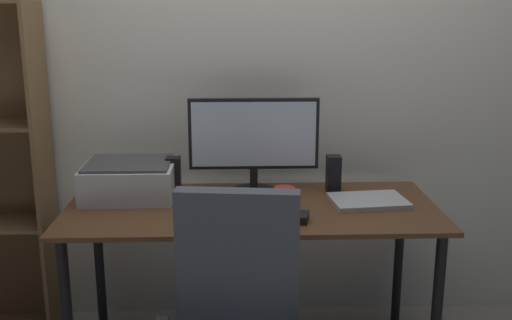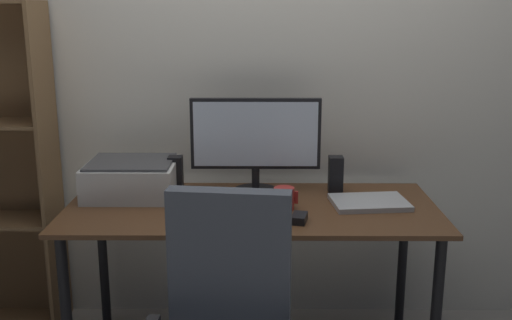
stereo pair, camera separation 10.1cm
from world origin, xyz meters
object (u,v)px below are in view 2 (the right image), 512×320
monitor (256,139)px  speaker_right (336,175)px  mouse (299,218)px  laptop (369,202)px  speaker_left (176,174)px  printer (132,178)px  desk (252,224)px  coffee_mug (284,198)px  keyboard (245,221)px

monitor → speaker_right: monitor is taller
mouse → laptop: (0.32, 0.22, -0.01)m
mouse → speaker_left: size_ratio=0.56×
speaker_left → printer: size_ratio=0.43×
mouse → speaker_right: bearing=77.1°
speaker_left → printer: bearing=-165.4°
desk → mouse: (0.19, -0.20, 0.10)m
speaker_right → printer: speaker_right is taller
desk → monitor: bearing=85.7°
monitor → speaker_left: 0.40m
coffee_mug → printer: (-0.68, 0.19, 0.03)m
laptop → speaker_left: (-0.86, 0.18, 0.07)m
keyboard → laptop: laptop is taller
keyboard → speaker_left: size_ratio=1.71×
laptop → printer: (-1.05, 0.13, 0.07)m
mouse → coffee_mug: 0.17m
monitor → mouse: monitor is taller
mouse → keyboard: bearing=-164.8°
laptop → printer: bearing=166.9°
speaker_right → keyboard: bearing=-134.8°
coffee_mug → speaker_left: 0.55m
monitor → printer: 0.59m
coffee_mug → mouse: bearing=-71.2°
speaker_left → speaker_right: 0.74m
keyboard → speaker_left: 0.53m
monitor → speaker_right: bearing=-1.2°
speaker_right → printer: size_ratio=0.43×
mouse → speaker_right: (0.19, 0.40, 0.07)m
mouse → laptop: mouse is taller
keyboard → printer: 0.64m
mouse → speaker_left: (-0.55, 0.40, 0.07)m
monitor → mouse: 0.50m
keyboard → mouse: size_ratio=3.02×
keyboard → printer: printer is taller
laptop → speaker_right: speaker_right is taller
keyboard → laptop: (0.53, 0.23, 0.00)m
monitor → speaker_left: monitor is taller
speaker_right → laptop: bearing=-55.2°
mouse → laptop: 0.38m
desk → speaker_left: speaker_left is taller
desk → mouse: bearing=-45.9°
keyboard → speaker_left: (-0.33, 0.41, 0.08)m
desk → coffee_mug: size_ratio=15.51×
monitor → keyboard: 0.48m
laptop → speaker_left: speaker_left is taller
printer → desk: bearing=-15.4°
mouse → printer: 0.82m
desk → monitor: (0.02, 0.21, 0.34)m
coffee_mug → printer: size_ratio=0.26×
laptop → speaker_right: 0.23m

